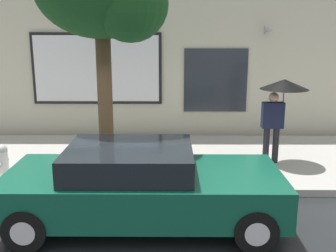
# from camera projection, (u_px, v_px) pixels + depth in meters

# --- Properties ---
(ground_plane) EXTENTS (60.00, 60.00, 0.00)m
(ground_plane) POSITION_uv_depth(u_px,v_px,m) (124.00, 221.00, 6.64)
(ground_plane) COLOR black
(sidewalk) EXTENTS (20.00, 4.00, 0.15)m
(sidewalk) POSITION_uv_depth(u_px,v_px,m) (138.00, 160.00, 9.54)
(sidewalk) COLOR #A3A099
(sidewalk) RESTS_ON ground
(building_facade) EXTENTS (20.00, 0.67, 7.00)m
(building_facade) POSITION_uv_depth(u_px,v_px,m) (143.00, 16.00, 11.17)
(building_facade) COLOR beige
(building_facade) RESTS_ON ground
(parked_car) EXTENTS (4.39, 1.92, 1.31)m
(parked_car) POSITION_uv_depth(u_px,v_px,m) (141.00, 186.00, 6.42)
(parked_car) COLOR #0F4C38
(parked_car) RESTS_ON ground
(fire_hydrant) EXTENTS (0.30, 0.44, 0.71)m
(fire_hydrant) POSITION_uv_depth(u_px,v_px,m) (3.00, 162.00, 8.09)
(fire_hydrant) COLOR white
(fire_hydrant) RESTS_ON sidewalk
(pedestrian_with_umbrella) EXTENTS (1.06, 1.06, 1.91)m
(pedestrian_with_umbrella) POSITION_uv_depth(u_px,v_px,m) (281.00, 96.00, 8.76)
(pedestrian_with_umbrella) COLOR black
(pedestrian_with_umbrella) RESTS_ON sidewalk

